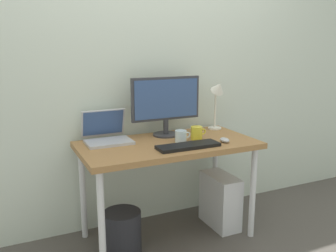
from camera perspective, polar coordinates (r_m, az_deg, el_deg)
name	(u,v)px	position (r m, az deg, el deg)	size (l,w,h in m)	color
ground_plane	(168,236)	(2.90, 0.00, -16.75)	(6.00, 6.00, 0.00)	#4C4742
back_wall	(147,60)	(2.88, -3.27, 10.16)	(4.40, 0.04, 2.60)	silver
desk	(168,152)	(2.64, 0.00, -4.08)	(1.26, 0.64, 0.74)	olive
monitor	(166,102)	(2.76, -0.32, 3.69)	(0.55, 0.20, 0.45)	#333338
laptop	(106,134)	(2.67, -9.56, -1.21)	(0.32, 0.28, 0.22)	#B2B2B7
desk_lamp	(218,95)	(2.98, 7.75, 4.86)	(0.11, 0.16, 0.41)	silver
keyboard	(188,146)	(2.49, 3.17, -3.11)	(0.44, 0.14, 0.02)	black
mouse	(225,140)	(2.65, 8.80, -2.17)	(0.06, 0.09, 0.03)	#B2B2B7
coffee_mug	(197,133)	(2.70, 4.50, -1.08)	(0.12, 0.09, 0.10)	yellow
glass_cup	(181,136)	(2.62, 2.04, -1.59)	(0.12, 0.08, 0.09)	silver
computer_tower	(220,200)	(2.99, 8.12, -11.40)	(0.18, 0.36, 0.42)	silver
wastebasket	(123,232)	(2.66, -7.09, -16.05)	(0.26, 0.26, 0.30)	#232328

